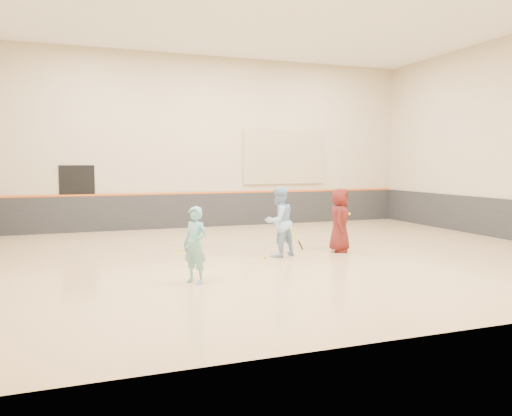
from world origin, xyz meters
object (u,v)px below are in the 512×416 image
object	(u,v)px
girl	(195,245)
instructor	(279,222)
young_man	(340,220)
spare_racket	(180,250)

from	to	relation	value
girl	instructor	size ratio (longest dim) A/B	0.85
young_man	instructor	bearing A→B (deg)	126.25
instructor	girl	bearing A→B (deg)	17.27
instructor	spare_racket	bearing A→B (deg)	-56.05
instructor	spare_racket	size ratio (longest dim) A/B	2.80
girl	instructor	world-z (taller)	instructor
instructor	young_man	distance (m)	1.71
girl	spare_racket	world-z (taller)	girl
spare_racket	instructor	bearing A→B (deg)	-35.47
spare_racket	young_man	bearing A→B (deg)	-20.42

